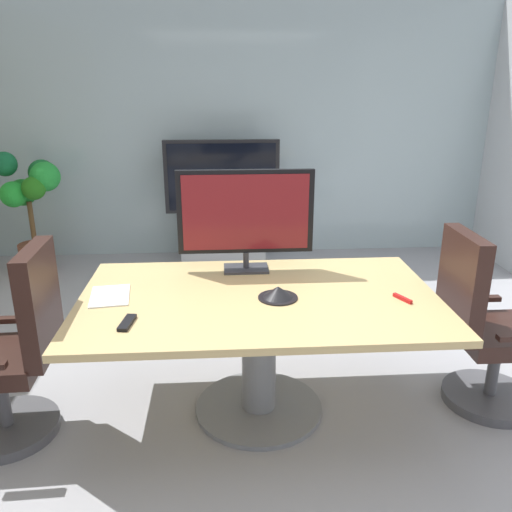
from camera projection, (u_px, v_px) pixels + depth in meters
ground_plane at (260, 396)px, 3.29m from camera, size 6.96×6.96×0.00m
wall_back_glass_partition at (240, 130)px, 5.66m from camera, size 5.60×0.10×2.74m
conference_table at (259, 325)px, 2.97m from camera, size 2.00×1.20×0.75m
office_chair_left at (15, 361)px, 2.81m from camera, size 0.60×0.58×1.09m
office_chair_right at (483, 336)px, 3.08m from camera, size 0.60×0.57×1.09m
tv_monitor at (246, 215)px, 3.20m from camera, size 0.84×0.18×0.64m
wall_display_unit at (223, 221)px, 5.61m from camera, size 1.20×0.36×1.31m
potted_plant at (31, 201)px, 5.20m from camera, size 0.65×0.53×1.23m
conference_phone at (278, 293)px, 2.87m from camera, size 0.22×0.22×0.07m
remote_control at (127, 323)px, 2.57m from camera, size 0.07×0.18×0.02m
whiteboard_marker at (403, 298)px, 2.85m from camera, size 0.08×0.13×0.02m
paper_notepad at (110, 296)px, 2.90m from camera, size 0.25×0.32×0.01m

